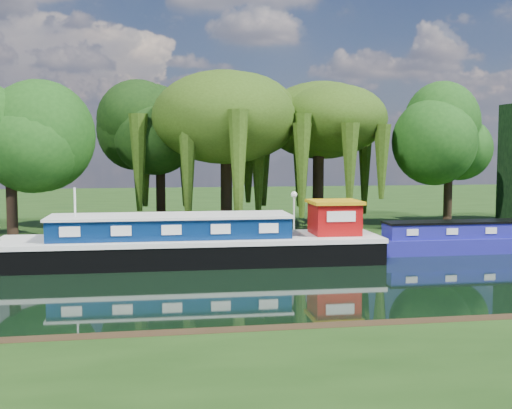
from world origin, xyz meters
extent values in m
plane|color=black|center=(0.00, 0.00, 0.00)|extent=(120.00, 120.00, 0.00)
cube|color=black|center=(0.00, 34.00, 0.23)|extent=(120.00, 52.00, 0.45)
cube|color=black|center=(-5.74, 4.97, 0.45)|extent=(18.00, 4.32, 1.20)
cube|color=silver|center=(-5.74, 4.97, 1.15)|extent=(18.10, 4.40, 0.22)
cube|color=#071F4C|center=(-6.74, 4.99, 1.74)|extent=(11.17, 3.08, 0.95)
cube|color=silver|center=(-6.74, 4.99, 2.27)|extent=(11.37, 3.28, 0.12)
cube|color=maroon|center=(1.23, 4.84, 2.01)|extent=(2.23, 2.23, 1.49)
cube|color=#C4900D|center=(1.23, 4.84, 2.84)|extent=(2.49, 2.49, 0.16)
cylinder|color=silver|center=(-11.12, 5.08, 2.46)|extent=(0.10, 0.10, 2.39)
cube|color=navy|center=(8.63, 5.84, 0.34)|extent=(12.27, 2.11, 0.92)
cube|color=navy|center=(8.63, 5.84, 1.18)|extent=(8.59, 1.58, 0.77)
cube|color=black|center=(8.63, 5.84, 1.61)|extent=(8.69, 1.68, 0.10)
cube|color=silver|center=(5.41, 5.07, 1.22)|extent=(0.61, 0.05, 0.33)
cube|color=silver|center=(7.55, 5.06, 1.22)|extent=(0.61, 0.05, 0.33)
cube|color=silver|center=(9.70, 5.04, 1.22)|extent=(0.61, 0.05, 0.33)
imported|color=maroon|center=(-13.66, 6.80, 0.00)|extent=(3.37, 2.63, 0.64)
cylinder|color=black|center=(-3.06, 13.40, 3.20)|extent=(0.71, 0.71, 5.50)
ellipsoid|color=#243C0D|center=(-3.06, 13.40, 7.17)|extent=(7.67, 7.67, 4.96)
cylinder|color=black|center=(2.93, 14.20, 2.99)|extent=(0.72, 0.72, 5.09)
ellipsoid|color=#243C0D|center=(2.93, 14.20, 6.67)|extent=(6.95, 6.95, 4.49)
cylinder|color=black|center=(-14.88, 10.03, 3.62)|extent=(0.60, 0.60, 6.34)
ellipsoid|color=#143C0F|center=(-14.88, 10.03, 6.21)|extent=(5.19, 5.19, 5.19)
cylinder|color=black|center=(-6.98, 15.62, 3.68)|extent=(0.57, 0.57, 6.45)
ellipsoid|color=black|center=(-6.98, 15.62, 6.32)|extent=(5.16, 5.16, 5.16)
cylinder|color=black|center=(11.51, 13.65, 3.50)|extent=(0.61, 0.61, 6.09)
ellipsoid|color=#143C0F|center=(11.51, 13.65, 5.99)|extent=(4.87, 4.87, 4.87)
cylinder|color=silver|center=(0.50, 10.50, 1.55)|extent=(0.10, 0.10, 2.20)
sphere|color=white|center=(0.50, 10.50, 2.83)|extent=(0.36, 0.36, 0.36)
cylinder|color=silver|center=(-10.00, 8.40, 0.95)|extent=(0.16, 0.16, 1.00)
cylinder|color=silver|center=(-4.00, 8.40, 0.95)|extent=(0.16, 0.16, 1.00)
cylinder|color=silver|center=(3.00, 8.40, 0.95)|extent=(0.16, 0.16, 1.00)
cylinder|color=silver|center=(9.00, 8.40, 0.95)|extent=(0.16, 0.16, 1.00)
camera|label=1|loc=(-7.80, -25.34, 5.37)|focal=45.00mm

